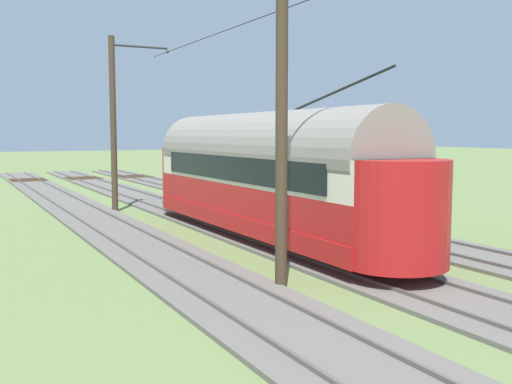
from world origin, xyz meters
name	(u,v)px	position (x,y,z in m)	size (l,w,h in m)	color
ground_plane	(277,244)	(0.00, 0.00, 0.00)	(220.00, 220.00, 0.00)	olive
track_streetcar_siding	(370,231)	(-4.06, -0.31, 0.05)	(2.80, 80.00, 0.18)	#666059
track_adjacent_siding	(272,241)	(0.00, -0.31, 0.05)	(2.80, 80.00, 0.18)	#666059
track_third_siding	(153,252)	(4.06, -0.31, 0.05)	(2.80, 80.00, 0.18)	#666059
vintage_streetcar	(264,173)	(0.00, -0.85, 2.25)	(2.65, 15.71, 5.02)	red
catenary_pole_foreground	(115,121)	(2.56, -10.45, 4.14)	(2.85, 0.28, 7.95)	#423323
catenary_pole_mid_near	(284,109)	(2.56, 4.84, 4.14)	(2.85, 0.28, 7.95)	#423323
overhead_wire_run	(228,28)	(0.11, -3.42, 7.42)	(2.64, 19.28, 0.18)	black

